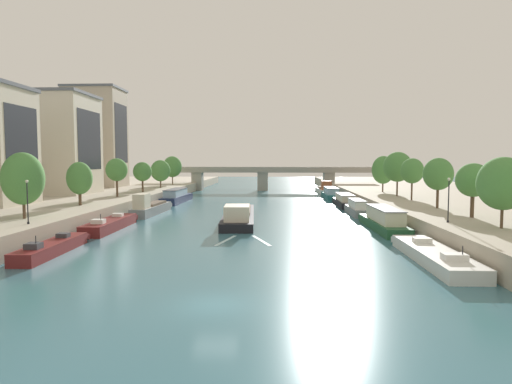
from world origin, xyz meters
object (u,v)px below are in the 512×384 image
moored_boat_right_end (324,189)px  moored_boat_right_midway (433,255)px  moored_boat_left_second (53,247)px  tree_right_nearest (438,174)px  tree_right_midway (473,180)px  lamppost_right_bank (449,198)px  barge_midriver (239,215)px  tree_left_midway (142,172)px  moored_boat_left_midway (177,197)px  tree_left_by_lamp (172,167)px  moored_boat_right_gap_after (345,201)px  tree_right_second (412,171)px  tree_left_far (117,170)px  tree_right_third (398,167)px  tree_right_past_mid (383,170)px  tree_right_distant (503,184)px  tree_left_third (79,178)px  moored_boat_right_near (331,194)px  bridge_far (263,175)px  moored_boat_right_downstream (383,220)px  tree_left_second (23,179)px  moored_boat_left_downstream (111,224)px  moored_boat_left_near (151,208)px  lamppost_left_bank (27,200)px  tree_left_end_of_row (160,171)px  moored_boat_right_second (356,208)px

moored_boat_right_end → moored_boat_right_midway: bearing=-89.7°
moored_boat_left_second → tree_right_nearest: bearing=25.0°
tree_right_midway → lamppost_right_bank: size_ratio=1.32×
barge_midriver → tree_left_midway: tree_left_midway is taller
moored_boat_left_midway → tree_left_by_lamp: bearing=105.0°
moored_boat_right_gap_after → moored_boat_right_end: (-0.15, 31.62, 0.04)m
tree_right_second → tree_left_far: bearing=174.7°
moored_boat_left_midway → tree_right_third: 41.40m
moored_boat_right_gap_after → tree_right_past_mid: bearing=32.5°
tree_right_nearest → lamppost_right_bank: 13.50m
moored_boat_left_midway → tree_right_distant: bearing=-49.1°
tree_left_third → tree_left_by_lamp: tree_left_by_lamp is taller
moored_boat_right_near → bridge_far: 29.36m
moored_boat_right_downstream → tree_right_third: bearing=71.1°
tree_left_second → tree_left_midway: tree_left_second is taller
moored_boat_right_midway → tree_right_second: 33.04m
moored_boat_right_end → tree_left_midway: size_ratio=2.71×
moored_boat_right_near → tree_left_midway: tree_left_midway is taller
moored_boat_left_second → tree_left_midway: size_ratio=2.02×
tree_right_midway → tree_right_second: tree_right_second is taller
tree_left_third → bridge_far: bearing=70.2°
moored_boat_left_downstream → tree_right_midway: 40.74m
moored_boat_left_downstream → tree_left_third: bearing=135.4°
moored_boat_left_near → tree_right_nearest: tree_right_nearest is taller
barge_midriver → tree_right_nearest: size_ratio=3.69×
moored_boat_right_end → lamppost_left_bank: size_ratio=3.72×
moored_boat_left_midway → moored_boat_right_near: bearing=19.4°
tree_left_end_of_row → lamppost_right_bank: bearing=-51.3°
moored_boat_left_near → tree_right_nearest: bearing=-13.9°
barge_midriver → tree_right_second: (25.53, 8.53, 5.75)m
moored_boat_right_near → lamppost_left_bank: (-35.37, -55.43, 3.46)m
moored_boat_left_near → lamppost_left_bank: bearing=-99.8°
barge_midriver → tree_left_midway: size_ratio=4.10×
tree_left_midway → tree_right_second: tree_right_second is taller
tree_right_distant → tree_left_end_of_row: bearing=128.9°
moored_boat_right_midway → tree_left_midway: tree_left_midway is taller
moored_boat_left_downstream → tree_right_third: size_ratio=1.79×
moored_boat_right_end → tree_right_third: size_ratio=2.07×
tree_right_past_mid → moored_boat_left_second: bearing=-130.1°
moored_boat_right_end → bridge_far: (-15.81, 9.02, 3.13)m
moored_boat_left_second → tree_left_midway: 45.65m
moored_boat_left_midway → tree_right_second: tree_right_second is taller
barge_midriver → tree_right_past_mid: tree_right_past_mid is taller
barge_midriver → moored_boat_right_second: barge_midriver is taller
moored_boat_left_downstream → lamppost_left_bank: 11.99m
moored_boat_right_gap_after → tree_left_by_lamp: size_ratio=2.06×
moored_boat_left_downstream → tree_right_nearest: 40.59m
tree_right_midway → bridge_far: (-24.07, 73.48, -2.00)m
tree_left_third → lamppost_left_bank: bearing=-80.8°
tree_right_distant → lamppost_right_bank: tree_right_distant is taller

